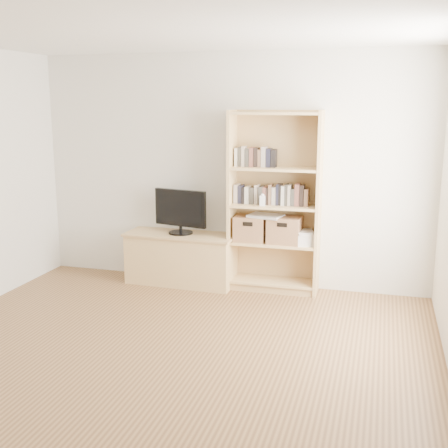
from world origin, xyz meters
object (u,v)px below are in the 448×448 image
at_px(television, 180,212).
at_px(basket_right, 285,230).
at_px(basket_left, 250,228).
at_px(bookshelf, 274,203).
at_px(laptop, 266,216).
at_px(tv_stand, 181,259).
at_px(baby_monitor, 262,201).

bearing_deg(television, basket_right, 14.26).
bearing_deg(basket_left, television, -177.85).
distance_m(basket_left, basket_right, 0.38).
relative_size(television, basket_right, 1.83).
relative_size(bookshelf, television, 3.06).
relative_size(bookshelf, laptop, 5.49).
bearing_deg(television, laptop, 14.18).
bearing_deg(bookshelf, tv_stand, -177.63).
height_order(tv_stand, basket_left, basket_left).
xyz_separation_m(television, basket_right, (1.19, 0.05, -0.15)).
bearing_deg(tv_stand, basket_right, 4.17).
height_order(bookshelf, basket_left, bookshelf).
relative_size(tv_stand, laptop, 3.42).
relative_size(bookshelf, basket_right, 5.61).
distance_m(bookshelf, baby_monitor, 0.16).
relative_size(bookshelf, basket_left, 5.87).
xyz_separation_m(tv_stand, basket_left, (0.80, 0.05, 0.41)).
height_order(television, baby_monitor, television).
height_order(bookshelf, laptop, bookshelf).
distance_m(tv_stand, laptop, 1.13).
bearing_deg(television, basket_left, 15.15).
height_order(tv_stand, television, television).
height_order(bookshelf, television, bookshelf).
xyz_separation_m(tv_stand, bookshelf, (1.07, 0.05, 0.71)).
xyz_separation_m(television, laptop, (0.98, 0.04, -0.00)).
xyz_separation_m(basket_left, laptop, (0.17, -0.01, 0.15)).
relative_size(bookshelf, baby_monitor, 17.78).
height_order(tv_stand, bookshelf, bookshelf).
xyz_separation_m(basket_left, basket_right, (0.38, 0.00, 0.01)).
height_order(tv_stand, basket_right, basket_right).
bearing_deg(laptop, tv_stand, -165.30).
height_order(tv_stand, laptop, laptop).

